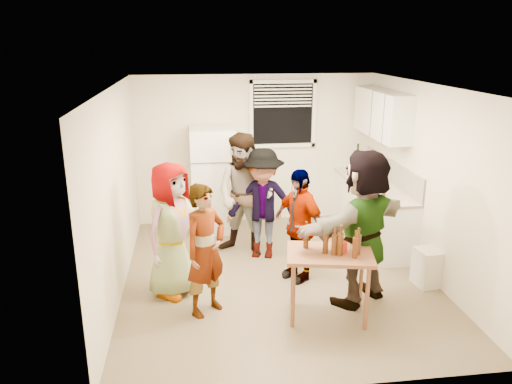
{
  "coord_description": "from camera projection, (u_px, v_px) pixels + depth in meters",
  "views": [
    {
      "loc": [
        -1.07,
        -5.95,
        3.04
      ],
      "look_at": [
        -0.27,
        0.15,
        1.15
      ],
      "focal_mm": 35.0,
      "sensor_mm": 36.0,
      "label": 1
    }
  ],
  "objects": [
    {
      "name": "beer_bottle_counter",
      "position": [
        383.0,
        197.0,
        7.08
      ],
      "size": [
        0.06,
        0.06,
        0.24
      ],
      "primitive_type": "cylinder",
      "color": "#47230C",
      "rests_on": "countertop"
    },
    {
      "name": "countertop",
      "position": [
        374.0,
        185.0,
        7.71
      ],
      "size": [
        0.64,
        2.22,
        0.04
      ],
      "primitive_type": "cube",
      "color": "beige",
      "rests_on": "counter_lower"
    },
    {
      "name": "guest_back_left",
      "position": [
        245.0,
        253.0,
        7.4
      ],
      "size": [
        1.66,
        1.99,
        0.68
      ],
      "primitive_type": "imported",
      "rotation": [
        0.0,
        0.0,
        -0.53
      ],
      "color": "brown",
      "rests_on": "ground"
    },
    {
      "name": "guest_orange",
      "position": [
        358.0,
        299.0,
        6.09
      ],
      "size": [
        2.46,
        2.51,
        0.55
      ],
      "primitive_type": "imported",
      "rotation": [
        0.0,
        0.0,
        3.69
      ],
      "color": "tan",
      "rests_on": "ground"
    },
    {
      "name": "paper_towel",
      "position": [
        372.0,
        184.0,
        7.7
      ],
      "size": [
        0.12,
        0.12,
        0.26
      ],
      "primitive_type": "cylinder",
      "color": "white",
      "rests_on": "countertop"
    },
    {
      "name": "room",
      "position": [
        277.0,
        277.0,
        6.67
      ],
      "size": [
        4.0,
        4.5,
        2.5
      ],
      "primitive_type": null,
      "color": "silver",
      "rests_on": "ground"
    },
    {
      "name": "trash_bin",
      "position": [
        429.0,
        267.0,
        6.39
      ],
      "size": [
        0.37,
        0.37,
        0.48
      ],
      "primitive_type": "cube",
      "rotation": [
        0.0,
        0.0,
        0.13
      ],
      "color": "beige",
      "rests_on": "ground"
    },
    {
      "name": "upper_cabinets",
      "position": [
        382.0,
        114.0,
        7.6
      ],
      "size": [
        0.34,
        1.6,
        0.7
      ],
      "primitive_type": "cube",
      "color": "white",
      "rests_on": "room"
    },
    {
      "name": "picture_frame",
      "position": [
        380.0,
        173.0,
        8.0
      ],
      "size": [
        0.02,
        0.19,
        0.16
      ],
      "primitive_type": "cube",
      "color": "#EDCF4A",
      "rests_on": "countertop"
    },
    {
      "name": "guest_black",
      "position": [
        297.0,
        277.0,
        6.65
      ],
      "size": [
        1.73,
        1.52,
        0.36
      ],
      "primitive_type": "imported",
      "rotation": [
        0.0,
        0.0,
        -1.03
      ],
      "color": "black",
      "rests_on": "ground"
    },
    {
      "name": "serving_table",
      "position": [
        327.0,
        316.0,
        5.72
      ],
      "size": [
        1.05,
        0.8,
        0.79
      ],
      "primitive_type": null,
      "rotation": [
        0.0,
        0.0,
        -0.2
      ],
      "color": "brown",
      "rests_on": "ground"
    },
    {
      "name": "guest_grey",
      "position": [
        175.0,
        292.0,
        6.26
      ],
      "size": [
        1.81,
        1.72,
        0.53
      ],
      "primitive_type": "imported",
      "rotation": [
        0.0,
        0.0,
        0.86
      ],
      "color": "gray",
      "rests_on": "ground"
    },
    {
      "name": "blue_cup",
      "position": [
        376.0,
        200.0,
        6.91
      ],
      "size": [
        0.08,
        0.08,
        0.11
      ],
      "primitive_type": "cylinder",
      "color": "#131FC5",
      "rests_on": "countertop"
    },
    {
      "name": "beer_bottle_table",
      "position": [
        339.0,
        255.0,
        5.42
      ],
      "size": [
        0.07,
        0.07,
        0.26
      ],
      "primitive_type": "cylinder",
      "color": "#47230C",
      "rests_on": "serving_table"
    },
    {
      "name": "kettle",
      "position": [
        367.0,
        181.0,
        7.86
      ],
      "size": [
        0.3,
        0.28,
        0.2
      ],
      "primitive_type": null,
      "rotation": [
        0.0,
        0.0,
        -0.42
      ],
      "color": "silver",
      "rests_on": "countertop"
    },
    {
      "name": "counter_lower",
      "position": [
        372.0,
        212.0,
        7.85
      ],
      "size": [
        0.6,
        2.2,
        0.86
      ],
      "primitive_type": "cube",
      "color": "white",
      "rests_on": "ground"
    },
    {
      "name": "guest_back_right",
      "position": [
        262.0,
        256.0,
        7.31
      ],
      "size": [
        1.45,
        1.83,
        0.6
      ],
      "primitive_type": "imported",
      "rotation": [
        0.0,
        0.0,
        -0.29
      ],
      "color": "#38383C",
      "rests_on": "ground"
    },
    {
      "name": "red_cup",
      "position": [
        343.0,
        252.0,
        5.5
      ],
      "size": [
        0.09,
        0.09,
        0.12
      ],
      "primitive_type": "cylinder",
      "color": "red",
      "rests_on": "serving_table"
    },
    {
      "name": "wine_bottle",
      "position": [
        357.0,
        168.0,
        8.63
      ],
      "size": [
        0.08,
        0.08,
        0.32
      ],
      "primitive_type": "cylinder",
      "color": "black",
      "rests_on": "countertop"
    },
    {
      "name": "window",
      "position": [
        283.0,
        114.0,
        8.28
      ],
      "size": [
        1.12,
        0.1,
        1.06
      ],
      "primitive_type": null,
      "color": "white",
      "rests_on": "room"
    },
    {
      "name": "backsplash",
      "position": [
        392.0,
        172.0,
        7.69
      ],
      "size": [
        0.03,
        2.2,
        0.36
      ],
      "primitive_type": "cube",
      "color": "beige",
      "rests_on": "countertop"
    },
    {
      "name": "refrigerator",
      "position": [
        213.0,
        180.0,
        8.11
      ],
      "size": [
        0.7,
        0.7,
        1.7
      ],
      "primitive_type": "cube",
      "color": "white",
      "rests_on": "ground"
    },
    {
      "name": "guest_stripe",
      "position": [
        208.0,
        311.0,
        5.83
      ],
      "size": [
        1.43,
        1.54,
        0.37
      ],
      "primitive_type": "imported",
      "rotation": [
        0.0,
        0.0,
        0.71
      ],
      "color": "#141933",
      "rests_on": "ground"
    }
  ]
}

